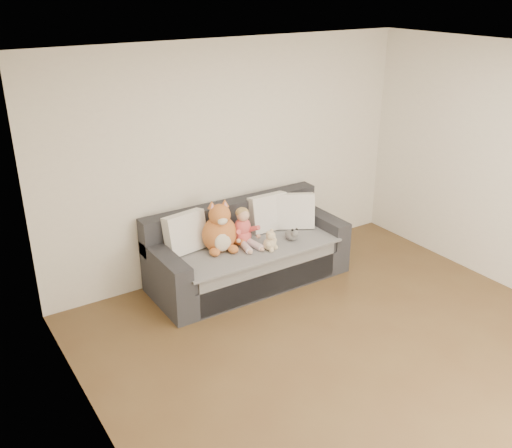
{
  "coord_description": "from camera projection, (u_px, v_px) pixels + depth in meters",
  "views": [
    {
      "loc": [
        -3.1,
        -2.81,
        3.15
      ],
      "look_at": [
        -0.09,
        1.87,
        0.75
      ],
      "focal_mm": 40.0,
      "sensor_mm": 36.0,
      "label": 1
    }
  ],
  "objects": [
    {
      "name": "cushion_right_front",
      "position": [
        295.0,
        211.0,
        6.59
      ],
      "size": [
        0.49,
        0.39,
        0.42
      ],
      "rotation": [
        0.0,
        0.0,
        -0.51
      ],
      "color": "silver",
      "rests_on": "sofa"
    },
    {
      "name": "plush_cow",
      "position": [
        292.0,
        235.0,
        6.32
      ],
      "size": [
        0.13,
        0.2,
        0.16
      ],
      "rotation": [
        0.0,
        0.0,
        -0.12
      ],
      "color": "white",
      "rests_on": "sofa"
    },
    {
      "name": "cushion_right_back",
      "position": [
        268.0,
        213.0,
        6.54
      ],
      "size": [
        0.46,
        0.21,
        0.43
      ],
      "rotation": [
        0.0,
        0.0,
        -0.01
      ],
      "color": "silver",
      "rests_on": "sofa"
    },
    {
      "name": "cushion_left",
      "position": [
        185.0,
        233.0,
        6.01
      ],
      "size": [
        0.49,
        0.28,
        0.44
      ],
      "rotation": [
        0.0,
        0.0,
        0.16
      ],
      "color": "silver",
      "rests_on": "sofa"
    },
    {
      "name": "toddler",
      "position": [
        244.0,
        229.0,
        6.19
      ],
      "size": [
        0.3,
        0.42,
        0.42
      ],
      "rotation": [
        0.0,
        0.0,
        -0.07
      ],
      "color": "#DD544E",
      "rests_on": "sofa"
    },
    {
      "name": "plush_cat",
      "position": [
        220.0,
        231.0,
        6.04
      ],
      "size": [
        0.45,
        0.4,
        0.59
      ],
      "rotation": [
        0.0,
        0.0,
        -0.22
      ],
      "color": "#A84C25",
      "rests_on": "sofa"
    },
    {
      "name": "room_shell",
      "position": [
        359.0,
        219.0,
        4.77
      ],
      "size": [
        5.0,
        5.0,
        5.0
      ],
      "color": "brown",
      "rests_on": "ground"
    },
    {
      "name": "sofa",
      "position": [
        247.0,
        254.0,
        6.38
      ],
      "size": [
        2.2,
        0.94,
        0.85
      ],
      "color": "#242428",
      "rests_on": "ground"
    },
    {
      "name": "sippy_cup",
      "position": [
        268.0,
        242.0,
        6.18
      ],
      "size": [
        0.09,
        0.06,
        0.1
      ],
      "rotation": [
        0.0,
        0.0,
        0.07
      ],
      "color": "#6D3592",
      "rests_on": "sofa"
    },
    {
      "name": "teddy_bear",
      "position": [
        271.0,
        242.0,
        6.08
      ],
      "size": [
        0.18,
        0.15,
        0.24
      ],
      "rotation": [
        0.0,
        0.0,
        0.41
      ],
      "color": "#C7B88A",
      "rests_on": "sofa"
    }
  ]
}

